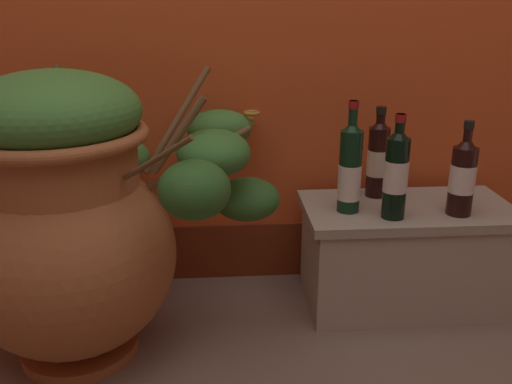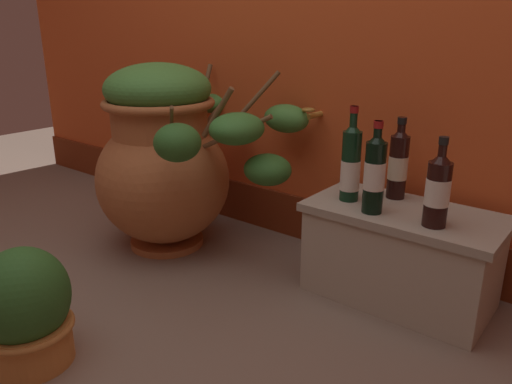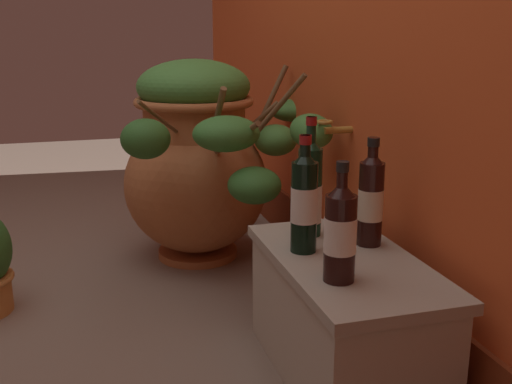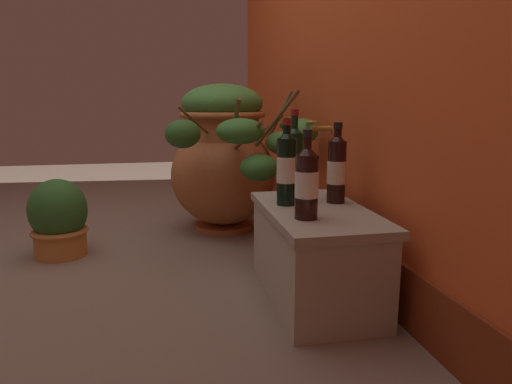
{
  "view_description": "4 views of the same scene",
  "coord_description": "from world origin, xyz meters",
  "views": [
    {
      "loc": [
        -0.11,
        -0.8,
        1.0
      ],
      "look_at": [
        0.02,
        0.85,
        0.42
      ],
      "focal_mm": 39.53,
      "sensor_mm": 36.0,
      "label": 1
    },
    {
      "loc": [
        1.12,
        -0.75,
        0.98
      ],
      "look_at": [
        -0.08,
        0.76,
        0.32
      ],
      "focal_mm": 34.82,
      "sensor_mm": 36.0,
      "label": 2
    },
    {
      "loc": [
        1.93,
        0.21,
        0.95
      ],
      "look_at": [
        0.08,
        0.74,
        0.43
      ],
      "focal_mm": 43.14,
      "sensor_mm": 36.0,
      "label": 3
    },
    {
      "loc": [
        2.09,
        0.33,
        0.75
      ],
      "look_at": [
        -0.11,
        0.76,
        0.29
      ],
      "focal_mm": 32.55,
      "sensor_mm": 36.0,
      "label": 4
    }
  ],
  "objects": [
    {
      "name": "ground_plane",
      "position": [
        0.0,
        0.0,
        0.0
      ],
      "size": [
        7.0,
        7.0,
        0.0
      ],
      "primitive_type": "plane",
      "color": "#7A6656"
    },
    {
      "name": "wine_bottle_middle",
      "position": [
        0.31,
        0.84,
        0.49
      ],
      "size": [
        0.07,
        0.07,
        0.35
      ],
      "color": "black",
      "rests_on": "stone_ledge"
    },
    {
      "name": "wine_bottle_right",
      "position": [
        0.65,
        0.79,
        0.48
      ],
      "size": [
        0.08,
        0.08,
        0.3
      ],
      "color": "black",
      "rests_on": "stone_ledge"
    },
    {
      "name": "terracotta_urn",
      "position": [
        -0.49,
        0.67,
        0.42
      ],
      "size": [
        0.9,
        0.91,
        0.83
      ],
      "color": "#B26638",
      "rests_on": "ground_plane"
    },
    {
      "name": "wine_bottle_left",
      "position": [
        0.43,
        0.97,
        0.49
      ],
      "size": [
        0.07,
        0.07,
        0.31
      ],
      "color": "black",
      "rests_on": "stone_ledge"
    },
    {
      "name": "wine_bottle_back",
      "position": [
        0.43,
        0.77,
        0.5
      ],
      "size": [
        0.07,
        0.07,
        0.32
      ],
      "color": "black",
      "rests_on": "stone_ledge"
    },
    {
      "name": "stone_ledge",
      "position": [
        0.52,
        0.87,
        0.19
      ],
      "size": [
        0.68,
        0.36,
        0.35
      ],
      "color": "#B2A893",
      "rests_on": "ground_plane"
    }
  ]
}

